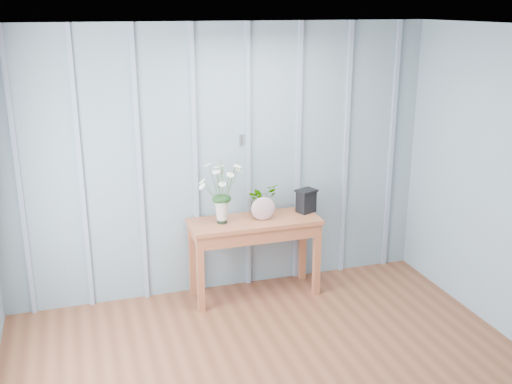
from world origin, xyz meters
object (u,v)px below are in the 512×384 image
object	(u,v)px
sideboard	(254,231)
felt_disc_vessel	(263,209)
daisy_vase	(221,184)
carved_box	(306,201)

from	to	relation	value
sideboard	felt_disc_vessel	bearing A→B (deg)	-28.91
daisy_vase	felt_disc_vessel	bearing A→B (deg)	-7.25
sideboard	felt_disc_vessel	size ratio (longest dim) A/B	5.39
daisy_vase	carved_box	size ratio (longest dim) A/B	2.64
felt_disc_vessel	carved_box	world-z (taller)	same
carved_box	felt_disc_vessel	bearing A→B (deg)	-168.47
sideboard	daisy_vase	bearing A→B (deg)	178.54
sideboard	daisy_vase	xyz separation A→B (m)	(-0.30, 0.01, 0.48)
daisy_vase	felt_disc_vessel	world-z (taller)	daisy_vase
sideboard	carved_box	world-z (taller)	carved_box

